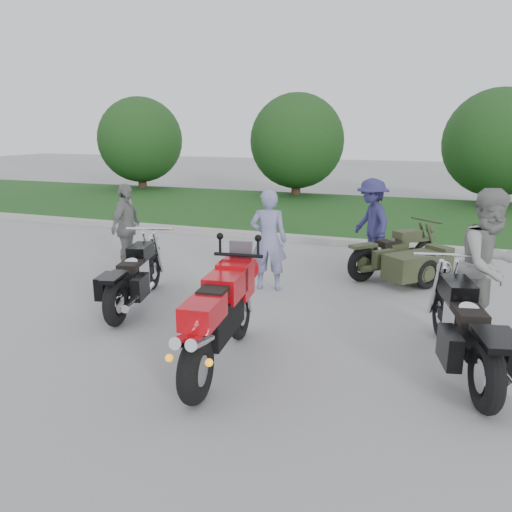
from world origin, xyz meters
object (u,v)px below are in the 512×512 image
(sportbike_red, at_px, (219,315))
(cruiser_right, at_px, (465,332))
(cruiser_left, at_px, (134,279))
(cruiser_sidecar, at_px, (406,260))
(person_back, at_px, (126,227))
(person_grey, at_px, (489,266))
(person_stripe, at_px, (269,240))
(person_denim, at_px, (371,223))

(sportbike_red, relative_size, cruiser_right, 0.94)
(cruiser_left, bearing_deg, cruiser_sidecar, 22.49)
(person_back, bearing_deg, cruiser_right, -117.91)
(person_grey, bearing_deg, person_back, 128.48)
(cruiser_sidecar, bearing_deg, person_back, -127.66)
(person_stripe, bearing_deg, sportbike_red, 87.79)
(person_grey, xyz_separation_m, person_back, (-6.20, 1.20, -0.14))
(cruiser_left, xyz_separation_m, person_denim, (2.99, 3.73, 0.41))
(person_grey, distance_m, person_denim, 3.66)
(person_denim, bearing_deg, person_back, -100.85)
(cruiser_right, xyz_separation_m, person_back, (-5.94, 2.32, 0.34))
(cruiser_left, distance_m, person_back, 2.26)
(cruiser_right, bearing_deg, cruiser_sidecar, 90.98)
(sportbike_red, xyz_separation_m, cruiser_sidecar, (1.72, 4.19, -0.25))
(person_denim, bearing_deg, cruiser_right, -14.33)
(sportbike_red, xyz_separation_m, person_stripe, (-0.43, 2.94, 0.21))
(cruiser_right, relative_size, person_denim, 1.41)
(cruiser_left, height_order, person_grey, person_grey)
(cruiser_sidecar, bearing_deg, cruiser_left, -102.29)
(cruiser_right, distance_m, person_denim, 4.58)
(sportbike_red, relative_size, cruiser_left, 1.01)
(cruiser_left, height_order, cruiser_sidecar, cruiser_left)
(person_stripe, height_order, person_grey, person_grey)
(person_denim, bearing_deg, person_grey, -4.25)
(person_denim, height_order, person_back, person_denim)
(person_stripe, relative_size, person_back, 1.03)
(cruiser_left, xyz_separation_m, cruiser_right, (4.61, -0.54, 0.03))
(cruiser_right, xyz_separation_m, person_stripe, (-3.01, 2.12, 0.37))
(person_stripe, bearing_deg, person_back, -14.65)
(person_denim, relative_size, person_back, 1.04)
(person_grey, relative_size, person_back, 1.17)
(sportbike_red, xyz_separation_m, person_back, (-3.37, 3.15, 0.19))
(person_grey, bearing_deg, cruiser_left, 146.25)
(person_grey, bearing_deg, sportbike_red, 173.95)
(cruiser_left, relative_size, person_stripe, 1.33)
(sportbike_red, height_order, person_denim, person_denim)
(cruiser_sidecar, relative_size, person_stripe, 1.15)
(cruiser_right, height_order, cruiser_sidecar, cruiser_right)
(sportbike_red, relative_size, person_stripe, 1.34)
(cruiser_sidecar, distance_m, person_denim, 1.27)
(cruiser_right, bearing_deg, person_back, 145.38)
(person_denim, xyz_separation_m, person_back, (-4.32, -1.95, -0.03))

